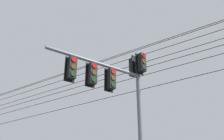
# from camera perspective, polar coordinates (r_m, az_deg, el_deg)

# --- Properties ---
(signal_mast_assembly) EXTENTS (3.41, 3.95, 7.58)m
(signal_mast_assembly) POSITION_cam_1_polar(r_m,az_deg,el_deg) (11.34, 1.56, -4.70)
(signal_mast_assembly) COLOR slate
(signal_mast_assembly) RESTS_ON ground
(overhead_wire_span) EXTENTS (21.23, 7.61, 2.68)m
(overhead_wire_span) POSITION_cam_1_polar(r_m,az_deg,el_deg) (13.06, 1.53, -0.08)
(overhead_wire_span) COLOR black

